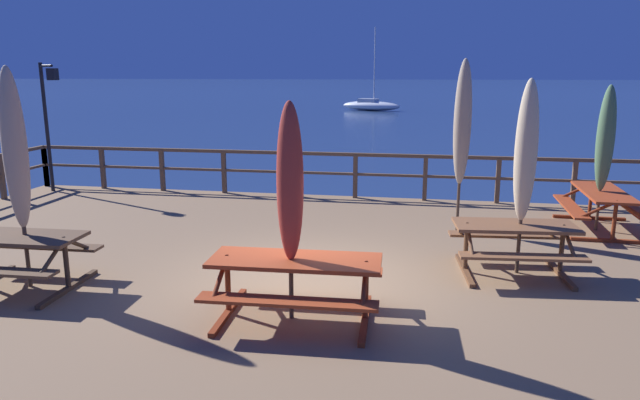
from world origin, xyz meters
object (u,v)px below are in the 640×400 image
(patio_umbrella_tall_back_right, at_px, (526,152))
(sailboat_distant, at_px, (371,105))
(picnic_table_mid_left, at_px, (295,274))
(patio_umbrella_short_mid, at_px, (290,184))
(picnic_table_back_left, at_px, (603,201))
(picnic_table_mid_centre, at_px, (514,238))
(picnic_table_mid_right, at_px, (20,250))
(patio_umbrella_short_back, at_px, (462,123))
(patio_umbrella_tall_front, at_px, (605,139))
(patio_umbrella_tall_back_left, at_px, (15,150))
(lamp_post_hooked, at_px, (49,108))

(patio_umbrella_tall_back_right, distance_m, sailboat_distant, 47.60)
(picnic_table_mid_left, bearing_deg, patio_umbrella_short_mid, -159.17)
(picnic_table_back_left, distance_m, patio_umbrella_tall_back_right, 3.64)
(picnic_table_mid_centre, bearing_deg, patio_umbrella_short_mid, -143.42)
(picnic_table_mid_right, distance_m, sailboat_distant, 48.99)
(patio_umbrella_short_mid, distance_m, patio_umbrella_short_back, 5.01)
(patio_umbrella_tall_front, xyz_separation_m, patio_umbrella_short_back, (-2.64, -0.50, 0.29))
(picnic_table_mid_right, height_order, patio_umbrella_tall_back_right, patio_umbrella_tall_back_right)
(picnic_table_mid_right, distance_m, patio_umbrella_tall_back_left, 1.39)
(patio_umbrella_tall_back_right, relative_size, sailboat_distant, 0.37)
(patio_umbrella_tall_front, xyz_separation_m, lamp_post_hooked, (-12.44, 1.45, 0.36))
(lamp_post_hooked, xyz_separation_m, sailboat_distant, (4.09, 42.89, -2.22))
(patio_umbrella_short_back, bearing_deg, picnic_table_mid_centre, -73.44)
(patio_umbrella_short_mid, xyz_separation_m, lamp_post_hooked, (-7.58, 6.42, 0.42))
(picnic_table_mid_centre, relative_size, patio_umbrella_short_mid, 0.71)
(patio_umbrella_short_mid, distance_m, lamp_post_hooked, 9.94)
(patio_umbrella_tall_back_left, relative_size, patio_umbrella_tall_back_right, 1.06)
(patio_umbrella_tall_back_left, distance_m, lamp_post_hooked, 7.08)
(patio_umbrella_tall_back_right, xyz_separation_m, sailboat_distant, (-6.48, 47.12, -1.94))
(picnic_table_mid_centre, relative_size, patio_umbrella_tall_front, 0.68)
(patio_umbrella_tall_back_left, relative_size, lamp_post_hooked, 0.96)
(picnic_table_back_left, distance_m, patio_umbrella_short_mid, 7.11)
(patio_umbrella_tall_back_left, bearing_deg, picnic_table_mid_centre, 14.59)
(patio_umbrella_short_back, bearing_deg, lamp_post_hooked, 168.76)
(picnic_table_mid_right, height_order, lamp_post_hooked, lamp_post_hooked)
(patio_umbrella_short_mid, bearing_deg, sailboat_distant, 94.04)
(picnic_table_back_left, height_order, sailboat_distant, sailboat_distant)
(patio_umbrella_tall_back_left, bearing_deg, picnic_table_mid_right, -131.77)
(picnic_table_mid_left, distance_m, patio_umbrella_tall_front, 7.01)
(picnic_table_mid_centre, bearing_deg, lamp_post_hooked, 157.89)
(patio_umbrella_tall_back_right, bearing_deg, picnic_table_mid_right, -164.92)
(patio_umbrella_short_back, bearing_deg, sailboat_distant, 97.26)
(patio_umbrella_tall_back_right, bearing_deg, patio_umbrella_short_mid, -143.66)
(patio_umbrella_tall_front, bearing_deg, sailboat_distant, 100.66)
(patio_umbrella_short_mid, xyz_separation_m, patio_umbrella_short_back, (2.22, 4.48, 0.36))
(picnic_table_back_left, relative_size, lamp_post_hooked, 0.66)
(lamp_post_hooked, relative_size, sailboat_distant, 0.41)
(picnic_table_mid_left, distance_m, patio_umbrella_tall_back_left, 4.19)
(sailboat_distant, bearing_deg, picnic_table_mid_right, -90.53)
(picnic_table_mid_centre, relative_size, lamp_post_hooked, 0.59)
(patio_umbrella_tall_back_right, distance_m, lamp_post_hooked, 11.38)
(picnic_table_mid_centre, bearing_deg, patio_umbrella_tall_back_right, 26.33)
(lamp_post_hooked, bearing_deg, picnic_table_mid_left, -40.01)
(patio_umbrella_short_mid, bearing_deg, picnic_table_mid_left, 20.83)
(patio_umbrella_short_back, height_order, lamp_post_hooked, patio_umbrella_short_back)
(picnic_table_mid_centre, relative_size, patio_umbrella_tall_back_left, 0.61)
(picnic_table_mid_left, bearing_deg, patio_umbrella_tall_back_right, 36.57)
(picnic_table_mid_left, relative_size, patio_umbrella_tall_back_right, 0.73)
(picnic_table_mid_right, relative_size, picnic_table_back_left, 0.84)
(picnic_table_back_left, xyz_separation_m, picnic_table_mid_centre, (-2.02, -2.83, -0.01))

